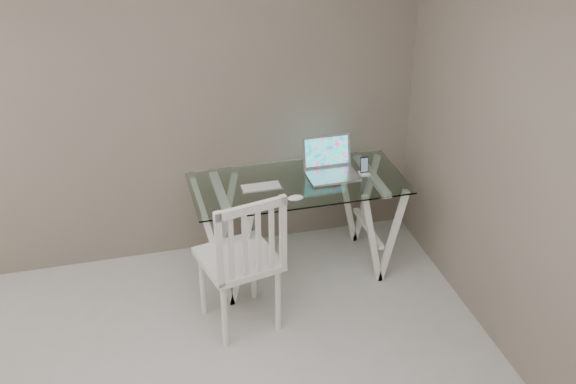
# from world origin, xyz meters

# --- Properties ---
(room) EXTENTS (4.50, 4.52, 2.71)m
(room) POSITION_xyz_m (-0.06, 0.02, 1.72)
(room) COLOR #AFADA8
(room) RESTS_ON ground
(desk) EXTENTS (1.50, 0.70, 0.75)m
(desk) POSITION_xyz_m (0.97, 1.76, 0.38)
(desk) COLOR silver
(desk) RESTS_ON ground
(chair) EXTENTS (0.56, 0.56, 1.03)m
(chair) POSITION_xyz_m (0.46, 1.20, 0.57)
(chair) COLOR silver
(chair) RESTS_ON ground
(laptop) EXTENTS (0.36, 0.30, 0.25)m
(laptop) POSITION_xyz_m (1.23, 1.84, 0.81)
(laptop) COLOR silver
(laptop) RESTS_ON desk
(keyboard) EXTENTS (0.29, 0.12, 0.01)m
(keyboard) POSITION_xyz_m (0.70, 1.75, 0.75)
(keyboard) COLOR silver
(keyboard) RESTS_ON desk
(mouse) EXTENTS (0.11, 0.07, 0.04)m
(mouse) POSITION_xyz_m (0.89, 1.52, 0.76)
(mouse) COLOR white
(mouse) RESTS_ON desk
(phone_dock) EXTENTS (0.07, 0.07, 0.13)m
(phone_dock) POSITION_xyz_m (1.46, 1.75, 0.78)
(phone_dock) COLOR white
(phone_dock) RESTS_ON desk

